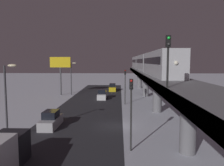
{
  "coord_description": "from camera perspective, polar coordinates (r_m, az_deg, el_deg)",
  "views": [
    {
      "loc": [
        -0.52,
        26.57,
        7.92
      ],
      "look_at": [
        1.23,
        -24.08,
        2.95
      ],
      "focal_mm": 35.62,
      "sensor_mm": 36.0,
      "label": 1
    }
  ],
  "objects": [
    {
      "name": "elevated_railway",
      "position": [
        27.34,
        14.18,
        -0.5
      ],
      "size": [
        5.0,
        93.82,
        5.88
      ],
      "color": "slate",
      "rests_on": "ground_plane"
    },
    {
      "name": "traffic_light_mid",
      "position": [
        40.58,
        3.39,
        0.33
      ],
      "size": [
        0.32,
        0.44,
        6.4
      ],
      "color": "#2D2D2D",
      "rests_on": "ground_plane"
    },
    {
      "name": "sedan_yellow",
      "position": [
        59.69,
        0.15,
        -1.26
      ],
      "size": [
        1.91,
        4.74,
        1.97
      ],
      "rotation": [
        0.0,
        0.0,
        3.14
      ],
      "color": "gold",
      "rests_on": "ground_plane"
    },
    {
      "name": "sedan_silver",
      "position": [
        28.22,
        -15.39,
        -9.22
      ],
      "size": [
        1.8,
        4.73,
        1.97
      ],
      "color": "#B2B2B7",
      "rests_on": "ground_plane"
    },
    {
      "name": "traffic_light_near",
      "position": [
        19.47,
        4.93,
        -5.44
      ],
      "size": [
        0.32,
        0.44,
        6.4
      ],
      "color": "#2D2D2D",
      "rests_on": "ground_plane"
    },
    {
      "name": "rail_signal",
      "position": [
        17.58,
        14.19,
        7.68
      ],
      "size": [
        0.36,
        0.41,
        4.0
      ],
      "color": "black",
      "rests_on": "elevated_railway"
    },
    {
      "name": "street_lamp_near",
      "position": [
        24.49,
        -25.19,
        -2.22
      ],
      "size": [
        1.35,
        0.44,
        7.65
      ],
      "color": "#38383D",
      "rests_on": "ground_plane"
    },
    {
      "name": "commercial_billboard",
      "position": [
        53.16,
        -13.12,
        4.28
      ],
      "size": [
        4.8,
        0.36,
        8.9
      ],
      "color": "#4C4C51",
      "rests_on": "ground_plane"
    },
    {
      "name": "ground_plane",
      "position": [
        27.73,
        0.83,
        -10.99
      ],
      "size": [
        240.0,
        240.0,
        0.0
      ],
      "primitive_type": "plane",
      "color": "silver"
    },
    {
      "name": "street_lamp_far",
      "position": [
        52.86,
        -10.23,
        2.15
      ],
      "size": [
        1.35,
        0.44,
        7.65
      ],
      "color": "#38383D",
      "rests_on": "ground_plane"
    },
    {
      "name": "subway_train",
      "position": [
        51.39,
        8.58,
        5.25
      ],
      "size": [
        2.94,
        55.47,
        3.4
      ],
      "color": "#B7BABF",
      "rests_on": "elevated_railway"
    },
    {
      "name": "avenue_asphalt",
      "position": [
        28.19,
        -8.67,
        -10.77
      ],
      "size": [
        11.0,
        93.82,
        0.01
      ],
      "primitive_type": "cube",
      "color": "#28282D",
      "rests_on": "ground_plane"
    },
    {
      "name": "sedan_white",
      "position": [
        47.13,
        -2.54,
        -3.09
      ],
      "size": [
        1.8,
        4.5,
        1.97
      ],
      "rotation": [
        0.0,
        0.0,
        3.14
      ],
      "color": "silver",
      "rests_on": "ground_plane"
    }
  ]
}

